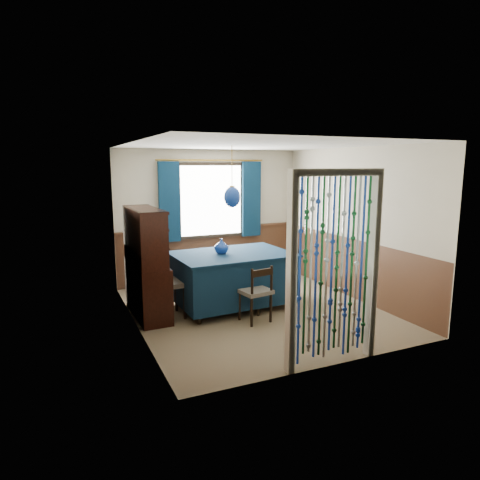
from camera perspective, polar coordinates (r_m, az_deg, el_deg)
name	(u,v)px	position (r m, az deg, el deg)	size (l,w,h in m)	color
floor	(256,310)	(6.70, 2.10, -9.33)	(4.00, 4.00, 0.00)	brown
ceiling	(257,145)	(6.33, 2.25, 12.56)	(4.00, 4.00, 0.00)	silver
wall_back	(210,216)	(8.22, -3.98, 3.23)	(3.60, 3.60, 0.00)	#B7AE96
wall_front	(338,256)	(4.71, 12.94, -2.11)	(3.60, 3.60, 0.00)	#B7AE96
wall_left	(134,239)	(5.84, -13.90, 0.17)	(4.00, 4.00, 0.00)	#B7AE96
wall_right	(353,224)	(7.36, 14.88, 2.12)	(4.00, 4.00, 0.00)	#B7AE96
wainscot_back	(211,254)	(8.33, -3.88, -1.91)	(3.60, 3.60, 0.00)	#4B2D1C
wainscot_front	(335,322)	(4.93, 12.49, -10.63)	(3.60, 3.60, 0.00)	#4B2D1C
wainscot_left	(138,293)	(6.01, -13.46, -6.88)	(4.00, 4.00, 0.00)	#4B2D1C
wainscot_right	(351,268)	(7.48, 14.53, -3.58)	(4.00, 4.00, 0.00)	#4B2D1C
window	(211,200)	(8.14, -3.88, 5.29)	(1.32, 0.12, 1.42)	black
doorway	(334,273)	(4.80, 12.42, -4.31)	(1.16, 0.12, 2.18)	silver
dining_table	(232,277)	(6.71, -1.04, -4.89)	(1.84, 1.31, 0.87)	#0B2239
chair_near	(256,292)	(6.10, 2.18, -6.93)	(0.46, 0.45, 0.83)	black
chair_far	(212,270)	(7.36, -3.72, -4.02)	(0.49, 0.47, 0.81)	black
chair_left	(166,284)	(6.35, -9.84, -5.82)	(0.47, 0.49, 0.95)	black
chair_right	(286,271)	(7.22, 6.15, -4.13)	(0.46, 0.48, 0.86)	black
sideboard	(147,278)	(6.47, -12.34, -5.03)	(0.46, 1.24, 1.60)	black
pendant_lamp	(232,197)	(6.50, -1.07, 5.78)	(0.25, 0.25, 0.92)	olive
vase_table	(221,247)	(6.59, -2.49, -0.90)	(0.20, 0.20, 0.21)	navy
bowl_shelf	(154,244)	(6.09, -11.44, -0.58)	(0.19, 0.19, 0.05)	beige
vase_sideboard	(146,253)	(6.67, -12.42, -1.68)	(0.18, 0.18, 0.19)	beige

